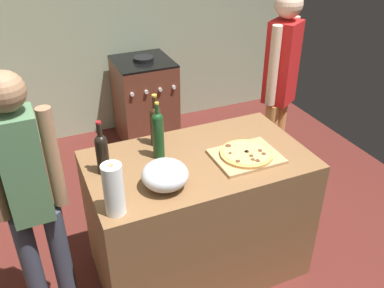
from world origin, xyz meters
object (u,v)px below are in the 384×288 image
(wine_bottle_dark, at_px, (102,152))
(wine_bottle_green, at_px, (158,133))
(stove, at_px, (145,100))
(mixing_bowl, at_px, (165,175))
(person_in_red, at_px, (280,84))
(paper_towel_roll, at_px, (114,190))
(pizza, at_px, (246,153))
(wine_bottle_clear, at_px, (156,123))
(person_in_stripes, at_px, (30,196))

(wine_bottle_dark, relative_size, wine_bottle_green, 0.90)
(wine_bottle_green, relative_size, stove, 0.40)
(mixing_bowl, relative_size, wine_bottle_green, 0.71)
(person_in_red, bearing_deg, stove, 118.45)
(wine_bottle_green, bearing_deg, paper_towel_roll, -132.89)
(pizza, height_order, stove, pizza)
(wine_bottle_clear, xyz_separation_m, wine_bottle_green, (-0.04, -0.15, 0.01))
(wine_bottle_green, distance_m, person_in_red, 1.27)
(paper_towel_roll, xyz_separation_m, wine_bottle_green, (0.38, 0.41, 0.02))
(pizza, bearing_deg, stove, 90.53)
(stove, bearing_deg, wine_bottle_dark, -114.05)
(pizza, height_order, paper_towel_roll, paper_towel_roll)
(person_in_red, bearing_deg, paper_towel_roll, -150.70)
(paper_towel_roll, xyz_separation_m, wine_bottle_clear, (0.41, 0.56, 0.01))
(wine_bottle_clear, bearing_deg, mixing_bowl, -103.53)
(mixing_bowl, bearing_deg, wine_bottle_clear, 76.47)
(paper_towel_roll, relative_size, person_in_red, 0.17)
(mixing_bowl, height_order, wine_bottle_green, wine_bottle_green)
(wine_bottle_clear, bearing_deg, wine_bottle_green, -103.54)
(pizza, distance_m, wine_bottle_green, 0.55)
(paper_towel_roll, relative_size, person_in_stripes, 0.18)
(pizza, distance_m, wine_bottle_clear, 0.60)
(stove, bearing_deg, person_in_stripes, -122.52)
(pizza, bearing_deg, person_in_red, 44.81)
(mixing_bowl, xyz_separation_m, wine_bottle_green, (0.07, 0.31, 0.08))
(wine_bottle_clear, bearing_deg, pizza, -40.08)
(pizza, distance_m, stove, 2.08)
(paper_towel_roll, height_order, wine_bottle_green, wine_bottle_green)
(wine_bottle_clear, height_order, stove, wine_bottle_clear)
(pizza, xyz_separation_m, mixing_bowl, (-0.56, -0.08, 0.05))
(stove, bearing_deg, mixing_bowl, -104.41)
(paper_towel_roll, bearing_deg, wine_bottle_dark, 85.50)
(wine_bottle_clear, bearing_deg, person_in_red, 15.47)
(person_in_red, bearing_deg, mixing_bowl, -148.31)
(wine_bottle_dark, xyz_separation_m, stove, (0.81, 1.82, -0.60))
(pizza, relative_size, stove, 0.35)
(paper_towel_roll, distance_m, wine_bottle_clear, 0.70)
(pizza, relative_size, person_in_red, 0.19)
(mixing_bowl, bearing_deg, wine_bottle_dark, 134.86)
(mixing_bowl, height_order, person_in_stripes, person_in_stripes)
(mixing_bowl, distance_m, person_in_red, 1.48)
(mixing_bowl, bearing_deg, paper_towel_roll, -161.77)
(paper_towel_roll, relative_size, wine_bottle_clear, 0.83)
(pizza, xyz_separation_m, wine_bottle_green, (-0.48, 0.22, 0.13))
(paper_towel_roll, height_order, person_in_stripes, person_in_stripes)
(wine_bottle_clear, distance_m, person_in_stripes, 0.86)
(wine_bottle_clear, height_order, wine_bottle_dark, wine_bottle_clear)
(pizza, bearing_deg, wine_bottle_green, 155.08)
(paper_towel_roll, bearing_deg, wine_bottle_green, 47.11)
(wine_bottle_clear, xyz_separation_m, wine_bottle_dark, (-0.38, -0.18, -0.01))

